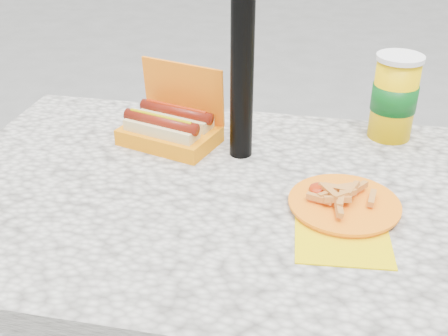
# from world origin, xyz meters

# --- Properties ---
(picnic_table) EXTENTS (1.20, 0.80, 0.75)m
(picnic_table) POSITION_xyz_m (0.00, 0.00, 0.64)
(picnic_table) COLOR beige
(picnic_table) RESTS_ON ground
(hotdog_box) EXTENTS (0.25, 0.20, 0.18)m
(hotdog_box) POSITION_xyz_m (-0.17, 0.18, 0.79)
(hotdog_box) COLOR orange
(hotdog_box) RESTS_ON picnic_table
(fries_plate) EXTENTS (0.21, 0.29, 0.04)m
(fries_plate) POSITION_xyz_m (0.23, -0.03, 0.76)
(fries_plate) COLOR #EFCE00
(fries_plate) RESTS_ON picnic_table
(soda_cup) EXTENTS (0.11, 0.11, 0.20)m
(soda_cup) POSITION_xyz_m (0.33, 0.32, 0.85)
(soda_cup) COLOR #FFC500
(soda_cup) RESTS_ON picnic_table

